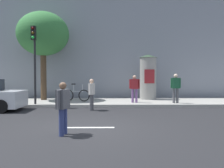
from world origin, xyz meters
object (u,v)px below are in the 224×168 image
pedestrian_in_light_jacket (176,86)px  bicycle_leaning (76,95)px  traffic_light (34,52)px  poster_column (148,77)px  pedestrian_with_bag (63,104)px  pedestrian_in_red_top (135,87)px  pedestrian_tallest (92,92)px  street_tree (43,34)px

pedestrian_in_light_jacket → bicycle_leaning: (-5.88, 1.09, -0.60)m
traffic_light → poster_column: bearing=22.7°
pedestrian_with_bag → bicycle_leaning: bearing=95.1°
pedestrian_in_red_top → poster_column: bearing=61.0°
pedestrian_in_light_jacket → pedestrian_with_bag: bearing=-127.7°
bicycle_leaning → pedestrian_with_bag: bearing=-84.9°
pedestrian_with_bag → pedestrian_in_light_jacket: (5.19, 6.71, 0.23)m
bicycle_leaning → poster_column: bearing=14.8°
traffic_light → pedestrian_in_light_jacket: 8.17m
poster_column → bicycle_leaning: bearing=-165.2°
traffic_light → pedestrian_tallest: 4.07m
traffic_light → pedestrian_with_bag: size_ratio=2.77×
poster_column → pedestrian_in_light_jacket: (1.21, -2.32, -0.53)m
street_tree → pedestrian_with_bag: (2.93, -8.71, -3.51)m
street_tree → bicycle_leaning: (2.24, -0.91, -3.87)m
pedestrian_in_red_top → pedestrian_with_bag: bearing=-112.1°
street_tree → pedestrian_tallest: bearing=-48.0°
traffic_light → poster_column: (6.72, 2.81, -1.36)m
pedestrian_tallest → pedestrian_in_light_jacket: pedestrian_in_light_jacket is taller
pedestrian_in_light_jacket → bicycle_leaning: bearing=169.5°
traffic_light → pedestrian_with_bag: traffic_light is taller
poster_column → pedestrian_tallest: 5.44m
traffic_light → poster_column: traffic_light is taller
poster_column → pedestrian_in_light_jacket: 2.67m
poster_column → pedestrian_with_bag: poster_column is taller
poster_column → pedestrian_in_red_top: bearing=-119.0°
street_tree → pedestrian_with_bag: bearing=-71.4°
poster_column → street_tree: bearing=-177.3°
pedestrian_in_red_top → pedestrian_in_light_jacket: (2.34, -0.28, 0.05)m
pedestrian_with_bag → pedestrian_in_red_top: bearing=67.9°
pedestrian_tallest → bicycle_leaning: bearing=112.2°
pedestrian_in_red_top → street_tree: bearing=163.4°
street_tree → bicycle_leaning: size_ratio=3.30×
poster_column → bicycle_leaning: poster_column is taller
traffic_light → pedestrian_in_red_top: traffic_light is taller
pedestrian_with_bag → pedestrian_in_light_jacket: pedestrian_in_light_jacket is taller
traffic_light → pedestrian_tallest: traffic_light is taller
bicycle_leaning → street_tree: bearing=157.8°
poster_column → pedestrian_in_light_jacket: poster_column is taller
pedestrian_in_red_top → pedestrian_tallest: bearing=-139.0°
street_tree → pedestrian_tallest: size_ratio=3.66×
bicycle_leaning → pedestrian_in_light_jacket: bearing=-10.5°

